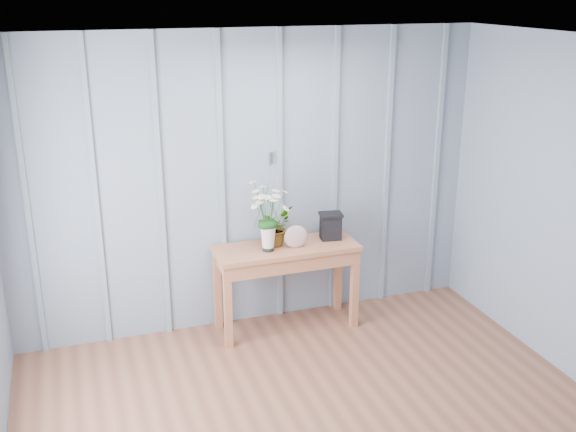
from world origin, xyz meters
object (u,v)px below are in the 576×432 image
object	(u,v)px
daisy_vase	(268,208)
carved_box	(331,226)
sideboard	(286,259)
felt_disc_vessel	(296,237)

from	to	relation	value
daisy_vase	carved_box	size ratio (longest dim) A/B	2.54
sideboard	carved_box	xyz separation A→B (m)	(0.41, 0.03, 0.23)
sideboard	daisy_vase	world-z (taller)	daisy_vase
sideboard	felt_disc_vessel	size ratio (longest dim) A/B	6.10
daisy_vase	felt_disc_vessel	distance (m)	0.36
sideboard	carved_box	size ratio (longest dim) A/B	5.18
carved_box	felt_disc_vessel	bearing A→B (deg)	-164.24
sideboard	carved_box	bearing A→B (deg)	4.74
sideboard	felt_disc_vessel	distance (m)	0.23
sideboard	carved_box	world-z (taller)	carved_box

